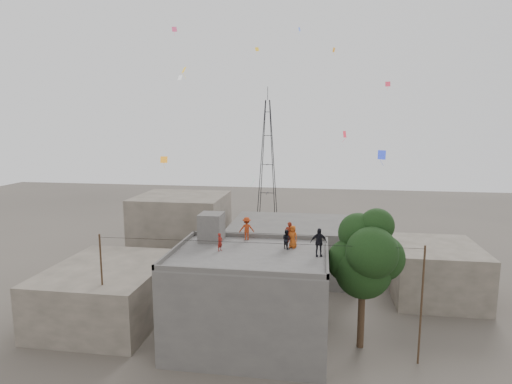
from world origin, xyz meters
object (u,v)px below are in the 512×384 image
at_px(person_red_adult, 289,234).
at_px(person_dark_adult, 319,242).
at_px(stair_head_box, 212,227).
at_px(transmission_tower, 267,158).
at_px(tree, 366,256).

relative_size(person_red_adult, person_dark_adult, 0.96).
bearing_deg(person_red_adult, person_dark_adult, 138.81).
height_order(stair_head_box, transmission_tower, transmission_tower).
distance_m(transmission_tower, person_dark_adult, 40.76).
xyz_separation_m(stair_head_box, transmission_tower, (-0.80, 37.40, 1.97)).
bearing_deg(stair_head_box, tree, -10.74).
bearing_deg(person_red_adult, stair_head_box, -5.95).
bearing_deg(person_red_adult, tree, 165.50).
height_order(tree, transmission_tower, transmission_tower).
height_order(stair_head_box, tree, tree).
bearing_deg(tree, transmission_tower, 106.09).
distance_m(person_red_adult, person_dark_adult, 2.67).
bearing_deg(stair_head_box, person_dark_adult, -17.81).
xyz_separation_m(transmission_tower, person_red_adult, (6.39, -38.05, -2.10)).
bearing_deg(transmission_tower, tree, -73.91).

